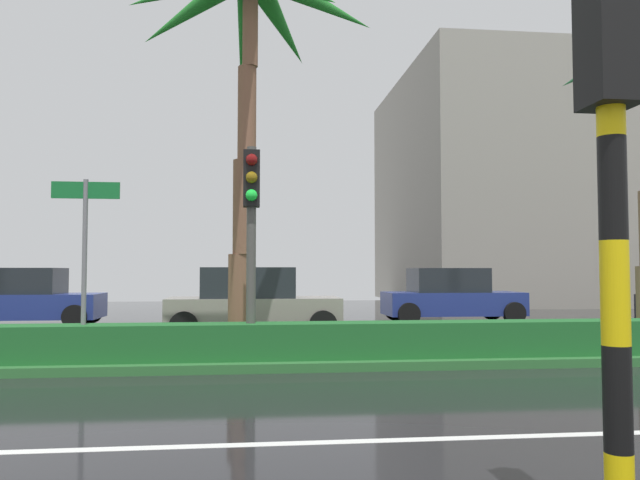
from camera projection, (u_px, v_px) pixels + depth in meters
ground_plane at (16, 356)px, 12.23m from camera, size 90.00×42.00×0.10m
palm_tree_centre_left at (250, 26)px, 11.93m from camera, size 4.83×4.69×7.75m
traffic_signal_median_right at (251, 212)px, 10.51m from camera, size 0.28×0.43×3.60m
street_name_sign at (85, 244)px, 10.21m from camera, size 1.10×0.08×3.00m
traffic_signal_foreground at (609, 124)px, 3.62m from camera, size 0.28×0.43×3.62m
car_in_traffic_second at (24, 298)px, 18.12m from camera, size 4.30×2.02×1.72m
car_in_traffic_third at (252, 303)px, 15.62m from camera, size 4.30×2.02×1.72m
car_in_traffic_fourth at (451, 296)px, 19.63m from camera, size 4.30×2.02×1.72m
building_far_right at (529, 191)px, 33.73m from camera, size 14.29×14.00×11.97m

